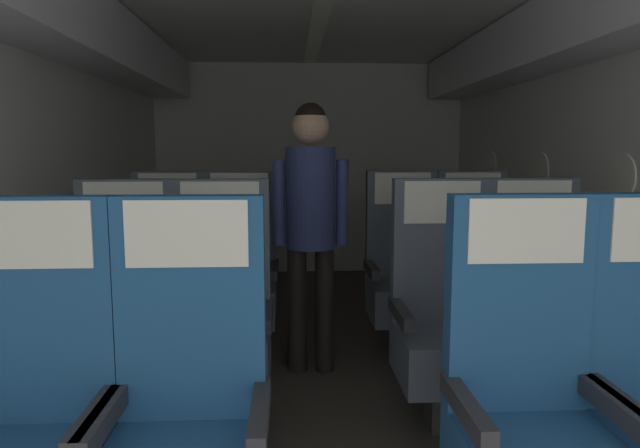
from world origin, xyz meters
TOP-DOWN VIEW (x-y plane):
  - ground at (0.00, 2.99)m, footprint 3.44×6.39m
  - fuselage_shell at (0.00, 3.24)m, footprint 3.32×6.04m
  - seat_a_left_window at (-0.97, 1.61)m, footprint 0.48×0.47m
  - seat_a_left_aisle at (-0.51, 1.61)m, footprint 0.48×0.47m
  - seat_a_right_window at (0.51, 1.61)m, footprint 0.48×0.47m
  - seat_b_left_window at (-0.97, 2.59)m, footprint 0.48×0.47m
  - seat_b_left_aisle at (-0.53, 2.58)m, footprint 0.48×0.47m
  - seat_b_right_aisle at (0.96, 2.60)m, footprint 0.48×0.47m
  - seat_b_right_window at (0.51, 2.57)m, footprint 0.48×0.47m
  - seat_c_left_window at (-0.98, 3.56)m, footprint 0.48×0.47m
  - seat_c_left_aisle at (-0.53, 3.55)m, footprint 0.48×0.47m
  - seat_c_right_aisle at (0.98, 3.55)m, footprint 0.48×0.47m
  - seat_c_right_window at (0.52, 3.54)m, footprint 0.48×0.47m
  - flight_attendant at (-0.09, 3.23)m, footprint 0.43×0.28m

SIDE VIEW (x-z plane):
  - ground at x=0.00m, z-range -0.02..0.00m
  - seat_a_left_window at x=-0.97m, z-range -0.09..1.06m
  - seat_a_left_aisle at x=-0.51m, z-range -0.09..1.06m
  - seat_a_right_window at x=0.51m, z-range -0.09..1.06m
  - seat_b_left_window at x=-0.97m, z-range -0.09..1.06m
  - seat_b_left_aisle at x=-0.53m, z-range -0.09..1.06m
  - seat_b_right_aisle at x=0.96m, z-range -0.09..1.06m
  - seat_b_right_window at x=0.51m, z-range -0.09..1.06m
  - seat_c_left_window at x=-0.98m, z-range -0.09..1.06m
  - seat_c_left_aisle at x=-0.53m, z-range -0.09..1.06m
  - seat_c_right_aisle at x=0.98m, z-range -0.09..1.06m
  - seat_c_right_window at x=0.52m, z-range -0.09..1.06m
  - flight_attendant at x=-0.09m, z-range 0.17..1.73m
  - fuselage_shell at x=0.00m, z-range 0.49..2.72m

